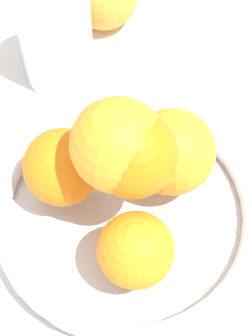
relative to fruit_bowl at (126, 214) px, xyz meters
name	(u,v)px	position (x,y,z in m)	size (l,w,h in m)	color
ground_plane	(126,222)	(0.00, 0.00, -0.02)	(4.00, 4.00, 0.00)	silver
fruit_bowl	(126,214)	(0.00, 0.00, 0.00)	(0.25, 0.25, 0.03)	silver
orange_pile	(128,166)	(0.01, 0.00, 0.08)	(0.17, 0.16, 0.14)	orange
drinking_glass	(56,40)	(0.13, 0.16, 0.04)	(0.08, 0.08, 0.11)	white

